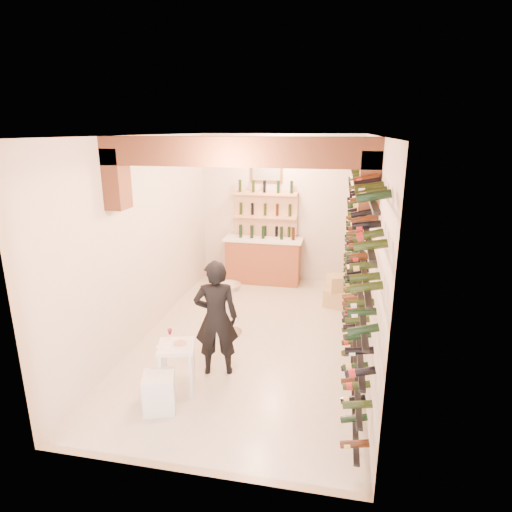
{
  "coord_description": "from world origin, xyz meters",
  "views": [
    {
      "loc": [
        1.3,
        -6.26,
        3.28
      ],
      "look_at": [
        0.0,
        0.3,
        1.3
      ],
      "focal_mm": 30.06,
      "sensor_mm": 36.0,
      "label": 1
    }
  ],
  "objects_px": {
    "chrome_barstool": "(228,305)",
    "white_stool": "(159,392)",
    "back_counter": "(263,259)",
    "wine_rack": "(353,251)",
    "person": "(216,318)",
    "crate_lower": "(340,298)",
    "tasting_table": "(177,353)"
  },
  "relations": [
    {
      "from": "back_counter",
      "to": "person",
      "type": "bearing_deg",
      "value": -89.51
    },
    {
      "from": "back_counter",
      "to": "tasting_table",
      "type": "xyz_separation_m",
      "value": [
        -0.34,
        -4.32,
        0.01
      ]
    },
    {
      "from": "tasting_table",
      "to": "person",
      "type": "bearing_deg",
      "value": 39.32
    },
    {
      "from": "white_stool",
      "to": "tasting_table",
      "type": "bearing_deg",
      "value": 79.05
    },
    {
      "from": "tasting_table",
      "to": "chrome_barstool",
      "type": "height_order",
      "value": "chrome_barstool"
    },
    {
      "from": "tasting_table",
      "to": "wine_rack",
      "type": "bearing_deg",
      "value": 21.72
    },
    {
      "from": "tasting_table",
      "to": "white_stool",
      "type": "xyz_separation_m",
      "value": [
        -0.08,
        -0.41,
        -0.31
      ]
    },
    {
      "from": "tasting_table",
      "to": "person",
      "type": "xyz_separation_m",
      "value": [
        0.37,
        0.54,
        0.28
      ]
    },
    {
      "from": "wine_rack",
      "to": "tasting_table",
      "type": "distance_m",
      "value": 2.92
    },
    {
      "from": "back_counter",
      "to": "crate_lower",
      "type": "bearing_deg",
      "value": -32.58
    },
    {
      "from": "crate_lower",
      "to": "back_counter",
      "type": "bearing_deg",
      "value": 147.42
    },
    {
      "from": "chrome_barstool",
      "to": "white_stool",
      "type": "bearing_deg",
      "value": -98.26
    },
    {
      "from": "wine_rack",
      "to": "crate_lower",
      "type": "xyz_separation_m",
      "value": [
        -0.13,
        1.56,
        -1.38
      ]
    },
    {
      "from": "tasting_table",
      "to": "white_stool",
      "type": "distance_m",
      "value": 0.52
    },
    {
      "from": "back_counter",
      "to": "white_stool",
      "type": "relative_size",
      "value": 3.66
    },
    {
      "from": "white_stool",
      "to": "back_counter",
      "type": "bearing_deg",
      "value": 84.93
    },
    {
      "from": "person",
      "to": "crate_lower",
      "type": "height_order",
      "value": "person"
    },
    {
      "from": "wine_rack",
      "to": "chrome_barstool",
      "type": "distance_m",
      "value": 2.2
    },
    {
      "from": "wine_rack",
      "to": "back_counter",
      "type": "height_order",
      "value": "wine_rack"
    },
    {
      "from": "back_counter",
      "to": "tasting_table",
      "type": "distance_m",
      "value": 4.34
    },
    {
      "from": "person",
      "to": "chrome_barstool",
      "type": "height_order",
      "value": "person"
    },
    {
      "from": "chrome_barstool",
      "to": "wine_rack",
      "type": "bearing_deg",
      "value": -0.99
    },
    {
      "from": "tasting_table",
      "to": "crate_lower",
      "type": "distance_m",
      "value": 3.85
    },
    {
      "from": "person",
      "to": "crate_lower",
      "type": "bearing_deg",
      "value": -135.9
    },
    {
      "from": "white_stool",
      "to": "chrome_barstool",
      "type": "bearing_deg",
      "value": 81.74
    },
    {
      "from": "tasting_table",
      "to": "chrome_barstool",
      "type": "relative_size",
      "value": 0.91
    },
    {
      "from": "wine_rack",
      "to": "crate_lower",
      "type": "relative_size",
      "value": 9.93
    },
    {
      "from": "chrome_barstool",
      "to": "tasting_table",
      "type": "bearing_deg",
      "value": -97.62
    },
    {
      "from": "back_counter",
      "to": "tasting_table",
      "type": "height_order",
      "value": "back_counter"
    },
    {
      "from": "wine_rack",
      "to": "chrome_barstool",
      "type": "bearing_deg",
      "value": 179.01
    },
    {
      "from": "chrome_barstool",
      "to": "crate_lower",
      "type": "distance_m",
      "value": 2.39
    },
    {
      "from": "tasting_table",
      "to": "crate_lower",
      "type": "bearing_deg",
      "value": 41.84
    }
  ]
}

